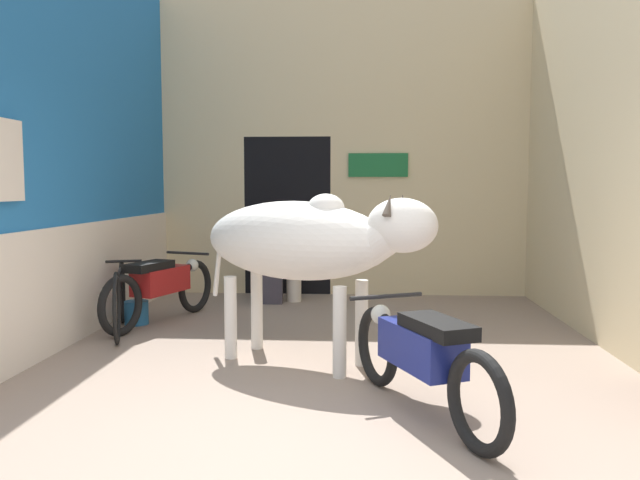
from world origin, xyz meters
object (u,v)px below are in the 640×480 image
(shopkeeper_seated, at_px, (271,254))
(bucket, at_px, (136,313))
(cow, at_px, (306,241))
(plastic_stool, at_px, (294,286))
(motorcycle_near, at_px, (421,354))
(bicycle, at_px, (120,298))
(motorcycle_far, at_px, (161,285))

(shopkeeper_seated, relative_size, bucket, 4.71)
(cow, bearing_deg, plastic_stool, 98.27)
(plastic_stool, bearing_deg, shopkeeper_seated, -167.57)
(motorcycle_near, relative_size, shopkeeper_seated, 1.47)
(bicycle, relative_size, shopkeeper_seated, 1.31)
(shopkeeper_seated, bearing_deg, cow, -75.93)
(bicycle, bearing_deg, bucket, 85.48)
(cow, height_order, motorcycle_far, cow)
(motorcycle_near, height_order, plastic_stool, motorcycle_near)
(motorcycle_near, xyz_separation_m, bucket, (-2.88, 2.56, -0.28))
(cow, relative_size, motorcycle_far, 1.16)
(motorcycle_far, height_order, shopkeeper_seated, shopkeeper_seated)
(bicycle, distance_m, bucket, 0.45)
(cow, relative_size, bucket, 8.36)
(plastic_stool, xyz_separation_m, bucket, (-1.59, -1.50, -0.08))
(motorcycle_far, xyz_separation_m, shopkeeper_seated, (1.04, 1.36, 0.20))
(cow, xyz_separation_m, bucket, (-2.01, 1.41, -0.93))
(shopkeeper_seated, bearing_deg, bucket, -132.16)
(motorcycle_near, xyz_separation_m, motorcycle_far, (-2.62, 2.63, 0.01))
(bicycle, xyz_separation_m, bucket, (0.03, 0.39, -0.23))
(motorcycle_near, distance_m, motorcycle_far, 3.71)
(bicycle, bearing_deg, shopkeeper_seated, 53.90)
(shopkeeper_seated, bearing_deg, motorcycle_far, -127.44)
(bucket, bearing_deg, plastic_stool, 43.32)
(cow, bearing_deg, bucket, 145.05)
(motorcycle_far, bearing_deg, motorcycle_near, -45.15)
(motorcycle_far, relative_size, shopkeeper_seated, 1.53)
(motorcycle_near, height_order, bicycle, motorcycle_near)
(cow, height_order, shopkeeper_seated, cow)
(bicycle, height_order, bucket, bicycle)
(cow, bearing_deg, motorcycle_far, 139.87)
(shopkeeper_seated, distance_m, bucket, 2.00)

